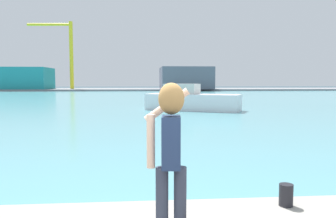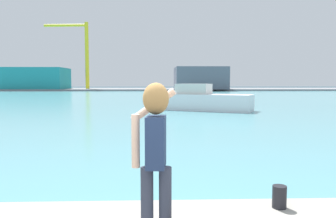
{
  "view_description": "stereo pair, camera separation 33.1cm",
  "coord_description": "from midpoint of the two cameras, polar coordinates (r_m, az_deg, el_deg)",
  "views": [
    {
      "loc": [
        -0.46,
        -2.82,
        2.44
      ],
      "look_at": [
        0.14,
        4.28,
        1.86
      ],
      "focal_mm": 35.92,
      "sensor_mm": 36.0,
      "label": 1
    },
    {
      "loc": [
        -0.13,
        -2.84,
        2.44
      ],
      "look_at": [
        0.14,
        4.28,
        1.86
      ],
      "focal_mm": 35.92,
      "sensor_mm": 36.0,
      "label": 2
    }
  ],
  "objects": [
    {
      "name": "ground_plane",
      "position": [
        52.89,
        -4.46,
        2.04
      ],
      "size": [
        220.0,
        220.0,
        0.0
      ],
      "primitive_type": "plane",
      "color": "#334751"
    },
    {
      "name": "harbor_water",
      "position": [
        54.89,
        -4.47,
        2.14
      ],
      "size": [
        140.0,
        100.0,
        0.02
      ],
      "primitive_type": "cube",
      "color": "#599EA8",
      "rests_on": "ground_plane"
    },
    {
      "name": "far_shore_dock",
      "position": [
        94.86,
        -4.61,
        3.34
      ],
      "size": [
        140.0,
        20.0,
        0.45
      ],
      "primitive_type": "cube",
      "color": "gray",
      "rests_on": "ground_plane"
    },
    {
      "name": "person_photographer",
      "position": [
        3.66,
        -2.24,
        -6.13
      ],
      "size": [
        0.53,
        0.56,
        1.74
      ],
      "rotation": [
        0.0,
        0.0,
        1.47
      ],
      "color": "#2D3342",
      "rests_on": "quay_promenade"
    },
    {
      "name": "harbor_bollard",
      "position": [
        5.11,
        17.6,
        -13.75
      ],
      "size": [
        0.19,
        0.19,
        0.31
      ],
      "primitive_type": "cylinder",
      "color": "black",
      "rests_on": "quay_promenade"
    },
    {
      "name": "boat_moored",
      "position": [
        28.33,
        3.65,
        1.49
      ],
      "size": [
        8.1,
        5.68,
        2.22
      ],
      "rotation": [
        0.0,
        0.0,
        -0.46
      ],
      "color": "white",
      "rests_on": "harbor_water"
    },
    {
      "name": "warehouse_left",
      "position": [
        97.4,
        -24.3,
        4.77
      ],
      "size": [
        16.68,
        11.73,
        5.62
      ],
      "primitive_type": "cube",
      "color": "teal",
      "rests_on": "far_shore_dock"
    },
    {
      "name": "warehouse_right",
      "position": [
        90.18,
        2.86,
        5.25
      ],
      "size": [
        13.21,
        13.42,
        5.72
      ],
      "primitive_type": "cube",
      "color": "slate",
      "rests_on": "far_shore_dock"
    },
    {
      "name": "port_crane",
      "position": [
        95.08,
        -17.02,
        9.87
      ],
      "size": [
        12.06,
        1.87,
        17.88
      ],
      "color": "yellow",
      "rests_on": "far_shore_dock"
    }
  ]
}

